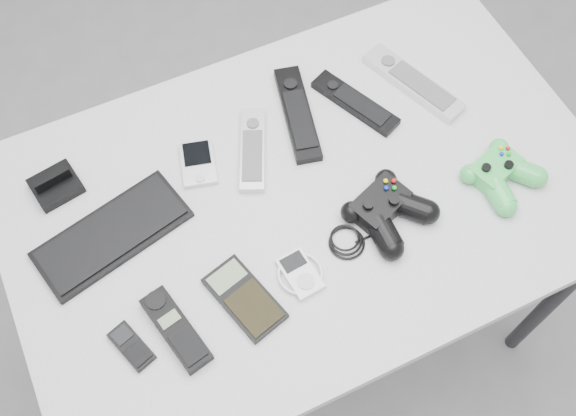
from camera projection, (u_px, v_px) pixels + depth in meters
name	position (u px, v px, depth m)	size (l,w,h in m)	color
floor	(264.00, 306.00, 2.09)	(3.50, 3.50, 0.00)	slate
desk	(306.00, 208.00, 1.42)	(1.20, 0.77, 0.81)	#9C9C9F
pda_keyboard	(112.00, 234.00, 1.30)	(0.30, 0.13, 0.02)	black
dock_bracket	(54.00, 183.00, 1.34)	(0.09, 0.08, 0.05)	black
pda	(198.00, 163.00, 1.38)	(0.07, 0.11, 0.02)	silver
remote_silver_a	(253.00, 149.00, 1.39)	(0.05, 0.20, 0.02)	silver
remote_black_a	(298.00, 113.00, 1.43)	(0.06, 0.24, 0.02)	black
remote_black_b	(355.00, 102.00, 1.45)	(0.05, 0.21, 0.02)	black
remote_silver_b	(413.00, 82.00, 1.47)	(0.06, 0.25, 0.02)	silver
mobile_phone	(131.00, 346.00, 1.20)	(0.04, 0.09, 0.02)	black
cordless_handset	(176.00, 329.00, 1.21)	(0.05, 0.17, 0.03)	black
calculator	(244.00, 298.00, 1.24)	(0.08, 0.16, 0.02)	black
mp3_player	(300.00, 274.00, 1.26)	(0.09, 0.09, 0.02)	silver
controller_black	(386.00, 209.00, 1.31)	(0.27, 0.17, 0.05)	black
controller_green	(501.00, 172.00, 1.35)	(0.14, 0.15, 0.05)	green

